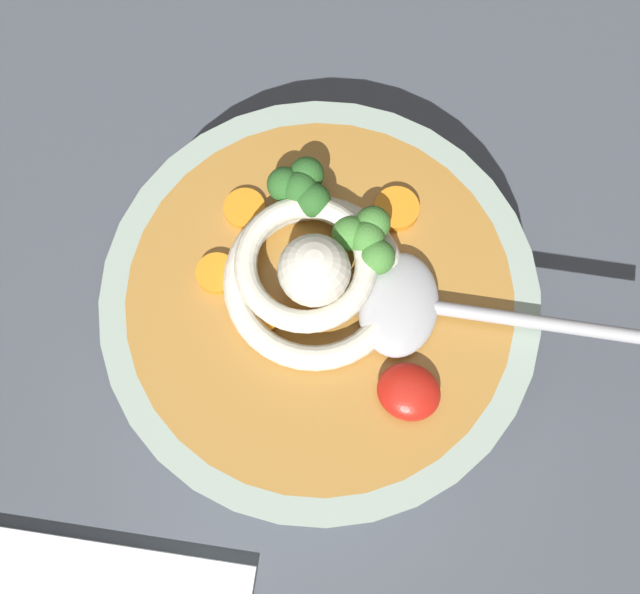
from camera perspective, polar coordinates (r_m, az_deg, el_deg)
name	(u,v)px	position (r cm, az deg, el deg)	size (l,w,h in cm)	color
table_slab	(279,272)	(50.75, -3.12, 1.88)	(101.38, 101.38, 3.21)	#474C56
soup_bowl	(320,310)	(45.10, 0.00, -1.01)	(24.74, 24.74, 5.86)	#9EB2A3
noodle_pile	(312,274)	(41.31, -0.60, 1.75)	(11.16, 10.94, 4.48)	silver
soup_spoon	(424,308)	(41.75, 7.78, -0.82)	(17.53, 7.03, 1.60)	#B7B7BC
chili_sauce_dollop	(409,392)	(40.68, 6.68, -7.09)	(3.42, 3.08, 1.54)	red
broccoli_floret_left	(301,187)	(42.60, -1.46, 8.23)	(3.89, 3.35, 3.08)	#7A9E60
broccoli_floret_far	(367,237)	(41.57, 3.56, 4.54)	(3.84, 3.30, 3.03)	#7A9E60
carrot_slice_beside_noodles	(257,315)	(41.85, -4.76, -1.33)	(2.57, 2.57, 0.75)	orange
carrot_slice_center	(217,274)	(42.84, -7.76, 1.76)	(2.31, 2.31, 0.63)	orange
carrot_slice_extra_a	(245,209)	(44.13, -5.67, 6.62)	(2.41, 2.41, 0.46)	orange
carrot_slice_near_spoon	(396,209)	(44.03, 5.76, 6.59)	(2.59, 2.59, 0.65)	orange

